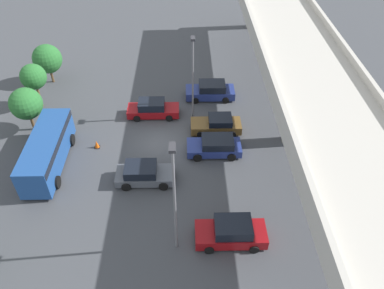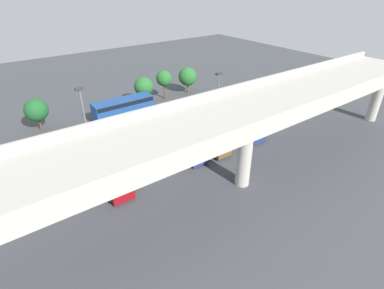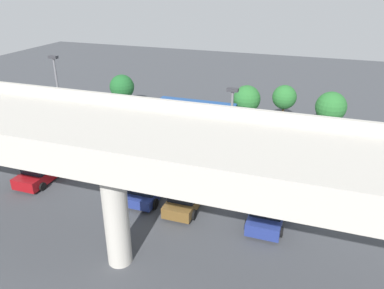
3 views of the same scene
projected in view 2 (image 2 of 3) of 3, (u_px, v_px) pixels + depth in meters
name	position (u px, v px, depth m)	size (l,w,h in m)	color
ground_plane	(175.00, 137.00, 35.17)	(100.77, 100.77, 0.00)	#424449
highway_overpass	(249.00, 114.00, 24.03)	(48.30, 6.52, 8.24)	#BCB7AD
parked_car_0	(246.00, 131.00, 35.02)	(2.24, 4.73, 1.63)	navy
parked_car_1	(198.00, 121.00, 37.40)	(2.02, 4.71, 1.57)	maroon
parked_car_2	(212.00, 145.00, 32.16)	(2.10, 4.37, 1.50)	brown
parked_car_3	(189.00, 152.00, 30.92)	(2.20, 4.41, 1.48)	navy
parked_car_4	(138.00, 139.00, 33.24)	(2.19, 4.42, 1.51)	#515660
parked_car_5	(114.00, 183.00, 26.19)	(2.18, 4.58, 1.69)	maroon
shuttle_bus	(123.00, 107.00, 39.10)	(7.87, 2.60, 2.65)	#1E478C
lamp_post_near_aisle	(87.00, 127.00, 26.35)	(0.70, 0.35, 8.56)	slate
lamp_post_mid_lot	(218.00, 101.00, 32.88)	(0.70, 0.35, 7.72)	slate
tree_front_left	(188.00, 77.00, 47.21)	(2.90, 2.90, 4.10)	brown
tree_front_centre	(164.00, 78.00, 44.65)	(2.35, 2.35, 4.37)	brown
tree_front_right	(144.00, 87.00, 42.76)	(2.75, 2.75, 4.11)	brown
tree_front_far_right	(36.00, 110.00, 35.67)	(2.75, 2.75, 3.98)	brown
traffic_cone	(150.00, 121.00, 38.43)	(0.44, 0.44, 0.70)	black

